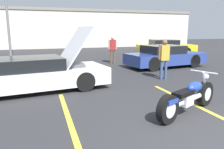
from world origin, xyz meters
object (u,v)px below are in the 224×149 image
at_px(parked_car_right_row, 165,48).
at_px(spectator_near_motorcycle, 164,56).
at_px(light_pole, 8,7).
at_px(parked_car_left_row, 165,57).
at_px(spectator_by_show_car, 113,47).
at_px(motorcycle, 188,98).
at_px(show_car_hood_open, 35,74).

bearing_deg(parked_car_right_row, spectator_near_motorcycle, -110.79).
relative_size(light_pole, parked_car_left_row, 1.50).
bearing_deg(spectator_by_show_car, motorcycle, -95.73).
height_order(parked_car_left_row, parked_car_right_row, parked_car_right_row).
relative_size(motorcycle, spectator_by_show_car, 1.37).
bearing_deg(parked_car_right_row, motorcycle, -108.02).
relative_size(parked_car_left_row, spectator_by_show_car, 2.75).
xyz_separation_m(parked_car_right_row, spectator_by_show_car, (-5.58, -3.10, 0.37)).
bearing_deg(light_pole, motorcycle, -69.41).
height_order(light_pole, spectator_by_show_car, light_pole).
bearing_deg(parked_car_left_row, motorcycle, -123.97).
height_order(motorcycle, parked_car_left_row, parked_car_left_row).
distance_m(light_pole, parked_car_right_row, 12.69).
bearing_deg(motorcycle, spectator_by_show_car, 59.99).
distance_m(light_pole, spectator_near_motorcycle, 13.37).
bearing_deg(parked_car_right_row, parked_car_left_row, -110.70).
distance_m(show_car_hood_open, spectator_near_motorcycle, 4.98).
xyz_separation_m(light_pole, spectator_by_show_car, (6.32, -6.19, -2.78)).
relative_size(light_pole, parked_car_right_row, 1.40).
distance_m(parked_car_right_row, spectator_by_show_car, 6.39).
xyz_separation_m(spectator_near_motorcycle, spectator_by_show_car, (-0.58, 4.92, 0.01)).
bearing_deg(show_car_hood_open, spectator_near_motorcycle, -5.53).
relative_size(show_car_hood_open, spectator_near_motorcycle, 3.06).
relative_size(show_car_hood_open, spectator_by_show_car, 3.02).
bearing_deg(spectator_near_motorcycle, light_pole, 121.87).
bearing_deg(motorcycle, show_car_hood_open, 112.64).
relative_size(motorcycle, show_car_hood_open, 0.45).
height_order(spectator_near_motorcycle, spectator_by_show_car, spectator_by_show_car).
distance_m(parked_car_right_row, spectator_near_motorcycle, 9.45).
height_order(show_car_hood_open, parked_car_left_row, show_car_hood_open).
relative_size(parked_car_right_row, spectator_near_motorcycle, 2.98).
distance_m(motorcycle, parked_car_left_row, 6.91).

